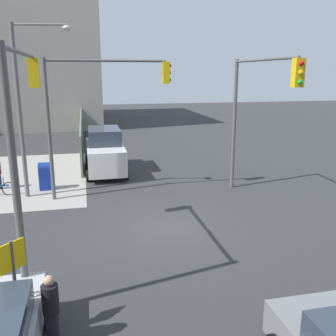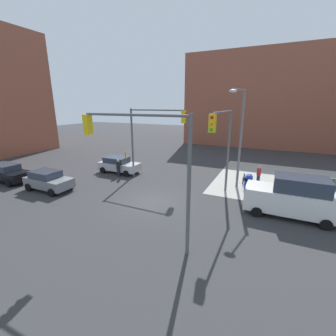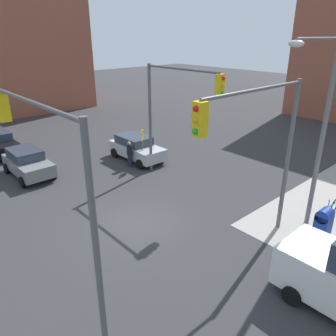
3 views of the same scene
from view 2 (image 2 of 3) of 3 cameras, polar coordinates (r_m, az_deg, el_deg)
name	(u,v)px [view 2 (image 2 of 3)]	position (r m, az deg, el deg)	size (l,w,h in m)	color
ground_plane	(151,201)	(16.72, -4.31, -8.37)	(120.00, 120.00, 0.00)	#333335
sidewalk_corner	(284,182)	(23.30, 27.48, -3.10)	(12.00, 12.00, 0.01)	#9E9B93
building_warehouse_north	(285,101)	(47.26, 27.63, 14.92)	(32.00, 18.00, 15.10)	#93513D
traffic_signal_nw_corner	(152,130)	(20.47, -4.20, 9.58)	(5.55, 0.36, 6.50)	#59595B
traffic_signal_se_corner	(144,153)	(10.48, -6.21, 3.74)	(5.88, 0.36, 6.50)	#59595B
traffic_signal_ne_corner	(223,138)	(15.96, 13.88, 7.49)	(0.36, 5.82, 6.50)	#59595B
street_lamp_corner	(240,132)	(18.96, 17.74, 8.60)	(0.87, 2.63, 8.00)	slate
warning_sign_two_way	(126,159)	(22.63, -10.68, 2.24)	(0.48, 0.48, 2.40)	#4C4C4C
mailbox_blue	(248,183)	(19.26, 19.75, -3.53)	(0.56, 0.64, 1.43)	navy
coupe_silver	(119,165)	(23.82, -12.40, 0.85)	(4.27, 2.02, 1.62)	#B7BABF
coupe_gray	(48,180)	(20.95, -28.15, -2.76)	(4.01, 2.02, 1.62)	slate
sedan_black	(7,173)	(25.27, -35.68, -0.95)	(4.45, 2.02, 1.62)	black
van_white_delivery	(293,197)	(16.09, 29.12, -6.47)	(5.40, 2.32, 2.62)	white
pedestrian_crossing	(118,168)	(22.47, -12.52, 0.08)	(0.36, 0.36, 1.72)	black
pedestrian_waiting	(259,174)	(21.49, 22.04, -1.54)	(0.36, 0.36, 1.66)	maroon
bicycle_leaning_on_fence	(244,179)	(21.53, 18.68, -2.61)	(0.05, 1.75, 0.97)	black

